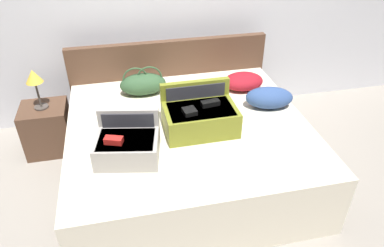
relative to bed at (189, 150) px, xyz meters
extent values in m
plane|color=gray|center=(0.00, -0.40, -0.29)|extent=(12.00, 12.00, 0.00)
cube|color=silver|center=(0.00, 1.25, 1.01)|extent=(8.00, 0.10, 2.60)
cube|color=beige|center=(0.00, 0.00, 0.00)|extent=(2.06, 1.90, 0.57)
cube|color=#4C3323|center=(0.00, 0.99, 0.19)|extent=(2.10, 0.08, 0.96)
cube|color=olive|center=(0.08, -0.12, 0.40)|extent=(0.60, 0.37, 0.22)
cube|color=#28282D|center=(0.08, -0.12, 0.43)|extent=(0.52, 0.33, 0.15)
cube|color=black|center=(-0.03, -0.17, 0.52)|extent=(0.12, 0.12, 0.04)
cube|color=black|center=(0.17, -0.08, 0.52)|extent=(0.16, 0.08, 0.05)
cube|color=olive|center=(0.08, 0.09, 0.47)|extent=(0.59, 0.05, 0.37)
cube|color=#28282D|center=(0.08, 0.06, 0.47)|extent=(0.50, 0.02, 0.31)
cube|color=gray|center=(-0.54, -0.36, 0.38)|extent=(0.52, 0.41, 0.18)
cube|color=#28282D|center=(-0.54, -0.36, 0.41)|extent=(0.46, 0.36, 0.13)
cube|color=#B21E19|center=(-0.63, -0.39, 0.49)|extent=(0.14, 0.10, 0.05)
cube|color=gray|center=(-0.51, -0.17, 0.45)|extent=(0.47, 0.15, 0.33)
cube|color=#28282D|center=(-0.51, -0.21, 0.45)|extent=(0.39, 0.09, 0.28)
ellipsoid|color=#2D4C2D|center=(-0.32, 0.63, 0.39)|extent=(0.45, 0.25, 0.21)
torus|color=#2D4C2D|center=(-0.39, 0.63, 0.45)|extent=(0.25, 0.02, 0.25)
torus|color=#2D4C2D|center=(-0.25, 0.62, 0.45)|extent=(0.25, 0.02, 0.25)
ellipsoid|color=navy|center=(0.78, 0.13, 0.38)|extent=(0.47, 0.32, 0.20)
ellipsoid|color=maroon|center=(0.67, 0.52, 0.37)|extent=(0.41, 0.30, 0.16)
cube|color=#4C3323|center=(-1.31, 0.70, -0.04)|extent=(0.44, 0.40, 0.50)
cylinder|color=#3F3833|center=(-1.31, 0.70, 0.22)|extent=(0.13, 0.13, 0.01)
cylinder|color=#4C443D|center=(-1.31, 0.70, 0.36)|extent=(0.02, 0.02, 0.26)
cone|color=gold|center=(-1.31, 0.70, 0.55)|extent=(0.16, 0.16, 0.13)
camera|label=1|loc=(-0.53, -2.55, 2.04)|focal=33.99mm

